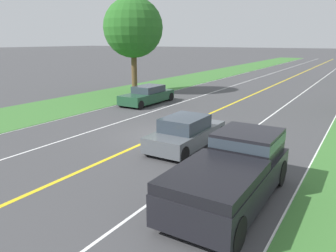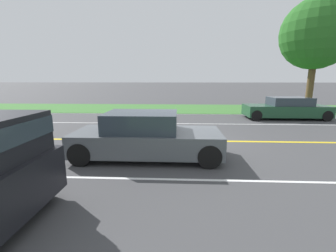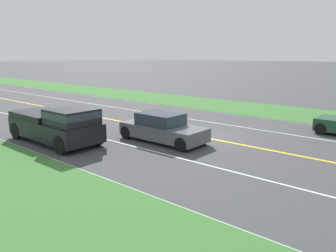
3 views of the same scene
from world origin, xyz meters
TOP-DOWN VIEW (x-y plane):
  - ground_plane at (0.00, 0.00)m, footprint 400.00×400.00m
  - centre_divider_line at (0.00, 0.00)m, footprint 0.18×160.00m
  - lane_edge_line_right at (7.00, 0.00)m, footprint 0.14×160.00m
  - lane_edge_line_left at (-7.00, 0.00)m, footprint 0.14×160.00m
  - lane_dash_same_dir at (3.50, 0.00)m, footprint 0.10×160.00m
  - lane_dash_oncoming at (-3.50, 0.00)m, footprint 0.10×160.00m
  - grass_verge_right at (10.00, 0.00)m, footprint 6.00×160.00m
  - grass_verge_left at (-10.00, 0.00)m, footprint 6.00×160.00m
  - ego_car at (1.92, -0.91)m, footprint 1.84×4.39m
  - dog at (0.75, -1.53)m, footprint 0.28×1.25m
  - pickup_truck at (5.42, -4.55)m, footprint 2.14×5.21m

SIDE VIEW (x-z plane):
  - ground_plane at x=0.00m, z-range 0.00..0.00m
  - centre_divider_line at x=0.00m, z-range 0.00..0.01m
  - lane_edge_line_right at x=7.00m, z-range 0.00..0.01m
  - lane_edge_line_left at x=-7.00m, z-range 0.00..0.01m
  - lane_dash_same_dir at x=3.50m, z-range 0.00..0.01m
  - lane_dash_oncoming at x=-3.50m, z-range 0.00..0.01m
  - grass_verge_right at x=10.00m, z-range 0.00..0.03m
  - grass_verge_left at x=-10.00m, z-range 0.00..0.03m
  - dog at x=0.75m, z-range 0.09..0.90m
  - ego_car at x=1.92m, z-range -0.05..1.34m
  - pickup_truck at x=5.42m, z-range 0.02..1.82m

